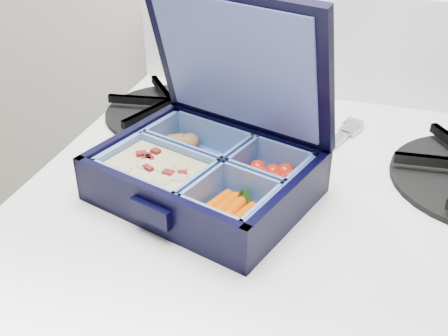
% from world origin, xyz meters
% --- Properties ---
extents(bento_box, '(0.25, 0.22, 0.05)m').
position_xyz_m(bento_box, '(0.43, 1.63, 0.97)').
color(bento_box, black).
rests_on(bento_box, stove).
extents(burner_grate_rear, '(0.20, 0.20, 0.02)m').
position_xyz_m(burner_grate_rear, '(0.32, 1.80, 0.96)').
color(burner_grate_rear, black).
rests_on(burner_grate_rear, stove).
extents(fork, '(0.09, 0.19, 0.01)m').
position_xyz_m(fork, '(0.53, 1.74, 0.95)').
color(fork, '#A5A8B7').
rests_on(fork, stove).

